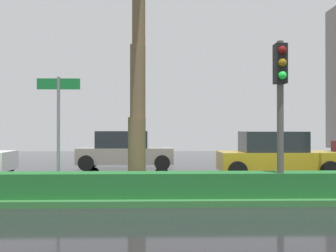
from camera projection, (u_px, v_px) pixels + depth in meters
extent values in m
cube|color=black|center=(133.00, 190.00, 12.28)|extent=(90.00, 42.00, 0.10)
cube|color=#2D6B33|center=(131.00, 191.00, 11.28)|extent=(85.50, 4.00, 0.15)
cube|color=#1E6028|center=(128.00, 185.00, 9.88)|extent=(76.50, 0.70, 0.60)
cylinder|color=brown|center=(137.00, 154.00, 10.92)|extent=(0.48, 0.48, 1.98)
cylinder|color=brown|center=(138.00, 81.00, 11.02)|extent=(0.42, 0.42, 1.98)
cylinder|color=brown|center=(139.00, 9.00, 11.12)|extent=(0.36, 0.36, 1.98)
cylinder|color=#4C4C47|center=(280.00, 119.00, 9.75)|extent=(0.16, 0.16, 3.79)
cube|color=black|center=(280.00, 64.00, 9.76)|extent=(0.28, 0.32, 0.96)
sphere|color=maroon|center=(282.00, 50.00, 9.59)|extent=(0.20, 0.20, 0.20)
sphere|color=#7F600F|center=(282.00, 63.00, 9.59)|extent=(0.20, 0.20, 0.20)
sphere|color=#1EEA3F|center=(282.00, 75.00, 9.59)|extent=(0.20, 0.20, 0.20)
cylinder|color=slate|center=(58.00, 135.00, 10.36)|extent=(0.08, 0.08, 3.00)
cube|color=#146B2D|center=(59.00, 84.00, 10.37)|extent=(1.10, 0.03, 0.28)
cylinder|color=black|center=(6.00, 166.00, 16.30)|extent=(0.68, 0.22, 0.68)
cube|color=gray|center=(126.00, 156.00, 18.46)|extent=(4.30, 1.76, 0.72)
cube|color=#1E2328|center=(122.00, 139.00, 18.46)|extent=(2.30, 1.58, 0.76)
cylinder|color=black|center=(162.00, 160.00, 19.41)|extent=(0.68, 0.22, 0.68)
cylinder|color=black|center=(162.00, 163.00, 17.61)|extent=(0.68, 0.22, 0.68)
cylinder|color=black|center=(93.00, 160.00, 19.31)|extent=(0.68, 0.22, 0.68)
cylinder|color=black|center=(86.00, 163.00, 17.52)|extent=(0.68, 0.22, 0.68)
cube|color=#B28C1E|center=(276.00, 161.00, 15.23)|extent=(4.30, 1.76, 0.72)
cube|color=#1E2328|center=(272.00, 142.00, 15.23)|extent=(2.30, 1.58, 0.76)
cylinder|color=black|center=(311.00, 166.00, 16.17)|extent=(0.68, 0.22, 0.68)
cylinder|color=black|center=(330.00, 171.00, 14.37)|extent=(0.68, 0.22, 0.68)
cylinder|color=black|center=(229.00, 166.00, 16.08)|extent=(0.68, 0.22, 0.68)
cylinder|color=black|center=(238.00, 171.00, 14.28)|extent=(0.68, 0.22, 0.68)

